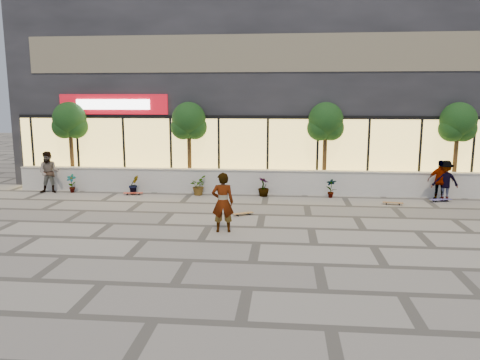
# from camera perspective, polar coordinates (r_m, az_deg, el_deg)

# --- Properties ---
(ground) EXTENTS (80.00, 80.00, 0.00)m
(ground) POSITION_cam_1_polar(r_m,az_deg,el_deg) (13.49, 2.04, -7.66)
(ground) COLOR gray
(ground) RESTS_ON ground
(planter_wall) EXTENTS (22.00, 0.42, 1.04)m
(planter_wall) POSITION_cam_1_polar(r_m,az_deg,el_deg) (20.17, 3.25, -0.22)
(planter_wall) COLOR silver
(planter_wall) RESTS_ON ground
(retail_building) EXTENTS (24.00, 9.17, 8.50)m
(retail_building) POSITION_cam_1_polar(r_m,az_deg,el_deg) (25.33, 3.83, 10.31)
(retail_building) COLOR black
(retail_building) RESTS_ON ground
(shrub_a) EXTENTS (0.43, 0.29, 0.81)m
(shrub_a) POSITION_cam_1_polar(r_m,az_deg,el_deg) (21.71, -19.85, -0.39)
(shrub_a) COLOR #123915
(shrub_a) RESTS_ON ground
(shrub_b) EXTENTS (0.57, 0.57, 0.81)m
(shrub_b) POSITION_cam_1_polar(r_m,az_deg,el_deg) (20.67, -12.81, -0.54)
(shrub_b) COLOR #123915
(shrub_b) RESTS_ON ground
(shrub_c) EXTENTS (0.68, 0.77, 0.81)m
(shrub_c) POSITION_cam_1_polar(r_m,az_deg,el_deg) (19.97, -5.16, -0.69)
(shrub_c) COLOR #123915
(shrub_c) RESTS_ON ground
(shrub_d) EXTENTS (0.64, 0.64, 0.81)m
(shrub_d) POSITION_cam_1_polar(r_m,az_deg,el_deg) (19.65, 2.89, -0.84)
(shrub_d) COLOR #123915
(shrub_d) RESTS_ON ground
(shrub_e) EXTENTS (0.46, 0.35, 0.81)m
(shrub_e) POSITION_cam_1_polar(r_m,az_deg,el_deg) (19.73, 11.04, -0.97)
(shrub_e) COLOR #123915
(shrub_e) RESTS_ON ground
(tree_west) EXTENTS (1.60, 1.50, 3.92)m
(tree_west) POSITION_cam_1_polar(r_m,az_deg,el_deg) (22.76, -20.04, 6.60)
(tree_west) COLOR #4E311C
(tree_west) RESTS_ON ground
(tree_midwest) EXTENTS (1.60, 1.50, 3.92)m
(tree_midwest) POSITION_cam_1_polar(r_m,az_deg,el_deg) (21.00, -6.26, 6.91)
(tree_midwest) COLOR #4E311C
(tree_midwest) RESTS_ON ground
(tree_mideast) EXTENTS (1.60, 1.50, 3.92)m
(tree_mideast) POSITION_cam_1_polar(r_m,az_deg,el_deg) (20.64, 10.40, 6.75)
(tree_mideast) COLOR #4E311C
(tree_mideast) RESTS_ON ground
(tree_east) EXTENTS (1.60, 1.50, 3.92)m
(tree_east) POSITION_cam_1_polar(r_m,az_deg,el_deg) (21.81, 25.04, 6.15)
(tree_east) COLOR #4E311C
(tree_east) RESTS_ON ground
(skater_center) EXTENTS (0.73, 0.53, 1.86)m
(skater_center) POSITION_cam_1_polar(r_m,az_deg,el_deg) (14.34, -2.12, -2.75)
(skater_center) COLOR white
(skater_center) RESTS_ON ground
(skater_left) EXTENTS (1.00, 0.85, 1.81)m
(skater_left) POSITION_cam_1_polar(r_m,az_deg,el_deg) (21.90, -22.25, 0.88)
(skater_left) COLOR tan
(skater_left) RESTS_ON ground
(skater_right_near) EXTENTS (1.01, 0.53, 1.64)m
(skater_right_near) POSITION_cam_1_polar(r_m,az_deg,el_deg) (20.39, 23.23, -0.06)
(skater_right_near) COLOR white
(skater_right_near) RESTS_ON ground
(skater_right_far) EXTENTS (1.07, 0.63, 1.63)m
(skater_right_far) POSITION_cam_1_polar(r_m,az_deg,el_deg) (20.45, 23.74, -0.08)
(skater_right_far) COLOR maroon
(skater_right_far) RESTS_ON ground
(skateboard_center) EXTENTS (0.74, 0.55, 0.09)m
(skateboard_center) POSITION_cam_1_polar(r_m,az_deg,el_deg) (16.52, 0.40, -4.08)
(skateboard_center) COLOR olive
(skateboard_center) RESTS_ON ground
(skateboard_left) EXTENTS (0.84, 0.32, 0.10)m
(skateboard_left) POSITION_cam_1_polar(r_m,az_deg,el_deg) (20.48, -12.89, -1.55)
(skateboard_left) COLOR red
(skateboard_left) RESTS_ON ground
(skateboard_right_near) EXTENTS (0.79, 0.32, 0.09)m
(skateboard_right_near) POSITION_cam_1_polar(r_m,az_deg,el_deg) (19.10, 18.14, -2.65)
(skateboard_right_near) COLOR brown
(skateboard_right_near) RESTS_ON ground
(skateboard_right_far) EXTENTS (0.89, 0.46, 0.10)m
(skateboard_right_far) POSITION_cam_1_polar(r_m,az_deg,el_deg) (20.32, 23.27, -2.20)
(skateboard_right_far) COLOR #514D8D
(skateboard_right_far) RESTS_ON ground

